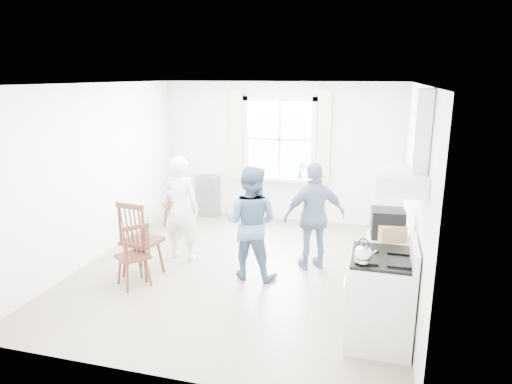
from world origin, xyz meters
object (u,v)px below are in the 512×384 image
Objects in this scene: gas_stove at (380,298)px; windsor_chair_c at (135,249)px; windsor_chair_b at (135,232)px; person_mid at (251,223)px; low_cabinet at (387,274)px; person_left at (181,208)px; windsor_chair_a at (177,199)px; person_right at (314,217)px; stereo_stack at (387,223)px.

windsor_chair_c is (-3.06, 0.44, 0.06)m from gas_stove.
windsor_chair_b is 1.55m from person_mid.
low_cabinet is 3.28m from windsor_chair_b.
windsor_chair_b is 0.87m from person_left.
windsor_chair_a is (-3.60, 2.02, 0.13)m from low_cabinet.
gas_stove reaches higher than low_cabinet.
windsor_chair_a is at bearing 101.59° from windsor_chair_c.
person_left reaches higher than low_cabinet.
person_right is (2.60, -1.03, 0.19)m from windsor_chair_a.
windsor_chair_a is at bearing 99.25° from windsor_chair_b.
low_cabinet is 0.57× the size of person_left.
stereo_stack is at bearing 170.41° from person_left.
windsor_chair_c is 1.12m from person_left.
person_right is (-0.97, 0.96, -0.29)m from stereo_stack.
low_cabinet is 0.95× the size of windsor_chair_a.
windsor_chair_b reaches higher than windsor_chair_c.
windsor_chair_a is 0.61× the size of person_right.
low_cabinet is at bearing -48.50° from stereo_stack.
windsor_chair_a reaches higher than windsor_chair_c.
person_mid is at bearing 166.23° from stereo_stack.
person_mid is at bearing 28.30° from windsor_chair_c.
person_left is at bearing 69.13° from windsor_chair_b.
gas_stove is 0.70m from low_cabinet.
stereo_stack is 0.25× the size of person_left.
stereo_stack is at bearing 169.07° from person_mid.
person_left is 1.01× the size of person_mid.
person_mid is 1.01× the size of person_right.
windsor_chair_b is at bearing -4.27° from person_right.
windsor_chair_c is 0.57× the size of person_mid.
windsor_chair_c is 0.58× the size of person_right.
person_mid reaches higher than windsor_chair_a.
gas_stove is at bearing -8.25° from windsor_chair_c.
stereo_stack is at bearing 107.66° from person_right.
windsor_chair_a is 2.80m from person_right.
person_right is at bearing -143.34° from person_mid.
person_mid is at bearing 6.20° from person_right.
gas_stove is 2.88× the size of stereo_stack.
person_mid is 0.95m from person_right.
gas_stove reaches higher than windsor_chair_c.
person_mid reaches higher than windsor_chair_c.
windsor_chair_a is (-3.57, 1.98, -0.49)m from stereo_stack.
stereo_stack reaches higher than low_cabinet.
person_left reaches higher than person_mid.
person_right reaches higher than windsor_chair_c.
person_right is at bearing -21.55° from windsor_chair_a.
person_mid reaches higher than windsor_chair_b.
person_right is (0.79, 0.53, -0.01)m from person_mid.
windsor_chair_c is (0.47, -2.28, -0.04)m from windsor_chair_a.
person_left is at bearing 152.29° from gas_stove.
person_right is at bearing -169.54° from person_left.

